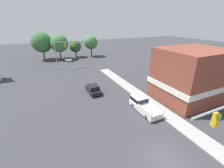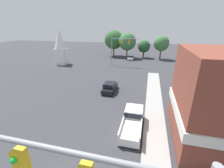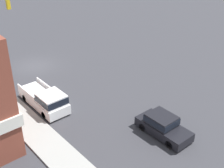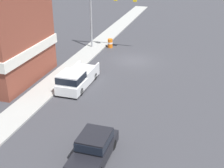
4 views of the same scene
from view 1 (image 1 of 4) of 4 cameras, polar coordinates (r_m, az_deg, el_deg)
The scene contains 11 objects.
ground_plane at distance 17.62m, azimuth 19.41°, elevation -25.19°, with size 200.00×200.00×0.00m, color #38383D.
sidewalk_curb at distance 21.19m, azimuth 31.24°, elevation -17.84°, with size 2.40×60.00×0.14m.
far_signal_assembly at distance 44.41m, azimuth -18.14°, elevation 12.73°, with size 7.35×0.49×7.96m.
car_lead at distance 28.66m, azimuth -7.16°, elevation -1.86°, with size 1.89×4.40×1.63m.
car_distant at distance 54.52m, azimuth -16.53°, elevation 9.33°, with size 1.87×4.89×1.58m.
pickup_truck_parked at distance 23.62m, azimuth 11.61°, elevation -7.72°, with size 2.06×5.59×1.85m.
corner_brick_building at distance 28.50m, azimuth 27.61°, elevation 2.83°, with size 10.72×8.95×8.73m.
backdrop_tree_left_far at distance 58.03m, azimuth -25.18°, elevation 14.12°, with size 6.81×6.81×9.38m.
backdrop_tree_left_mid at distance 56.17m, azimuth -19.49°, elevation 14.35°, with size 6.00×6.00×8.62m.
backdrop_tree_center at distance 58.77m, azimuth -13.78°, elevation 13.69°, with size 4.26×4.26×6.12m.
backdrop_tree_right_mid at distance 58.86m, azimuth -8.04°, elevation 15.37°, with size 5.02×5.02×7.78m.
Camera 1 is at (-9.44, -7.64, 12.77)m, focal length 24.00 mm.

